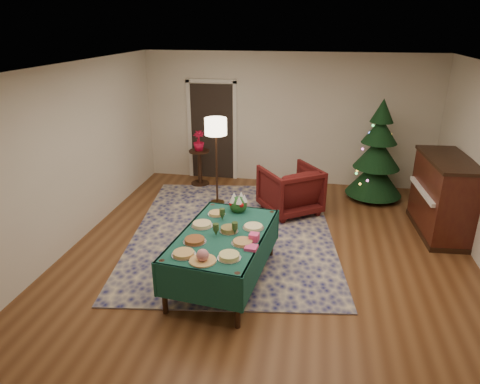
% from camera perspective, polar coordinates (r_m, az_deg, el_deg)
% --- Properties ---
extents(room_shell, '(7.00, 7.00, 7.00)m').
position_cam_1_polar(room_shell, '(5.66, 3.64, 2.20)').
color(room_shell, '#593319').
rests_on(room_shell, ground).
extents(doorway, '(1.08, 0.04, 2.16)m').
position_cam_1_polar(doorway, '(9.30, -3.73, 8.40)').
color(doorway, black).
rests_on(doorway, ground).
extents(rug, '(3.74, 4.60, 0.02)m').
position_cam_1_polar(rug, '(7.10, -0.95, -5.28)').
color(rug, '#151850').
rests_on(rug, ground).
extents(buffet_table, '(1.29, 1.96, 0.72)m').
position_cam_1_polar(buffet_table, '(5.57, -2.25, -6.84)').
color(buffet_table, black).
rests_on(buffet_table, ground).
extents(platter_0, '(0.29, 0.29, 0.05)m').
position_cam_1_polar(platter_0, '(5.05, -7.52, -8.15)').
color(platter_0, silver).
rests_on(platter_0, buffet_table).
extents(platter_1, '(0.31, 0.31, 0.16)m').
position_cam_1_polar(platter_1, '(4.88, -5.01, -8.61)').
color(platter_1, silver).
rests_on(platter_1, buffet_table).
extents(platter_2, '(0.28, 0.28, 0.06)m').
position_cam_1_polar(platter_2, '(4.94, -1.45, -8.57)').
color(platter_2, silver).
rests_on(platter_2, buffet_table).
extents(platter_3, '(0.29, 0.29, 0.05)m').
position_cam_1_polar(platter_3, '(5.31, -6.07, -6.44)').
color(platter_3, silver).
rests_on(platter_3, buffet_table).
extents(platter_4, '(0.28, 0.28, 0.04)m').
position_cam_1_polar(platter_4, '(5.25, 0.37, -6.71)').
color(platter_4, silver).
rests_on(platter_4, buffet_table).
extents(platter_5, '(0.29, 0.29, 0.05)m').
position_cam_1_polar(platter_5, '(5.70, -5.08, -4.35)').
color(platter_5, silver).
rests_on(platter_5, buffet_table).
extents(platter_6, '(0.24, 0.24, 0.07)m').
position_cam_1_polar(platter_6, '(5.52, -1.49, -5.03)').
color(platter_6, silver).
rests_on(platter_6, buffet_table).
extents(platter_7, '(0.28, 0.28, 0.04)m').
position_cam_1_polar(platter_7, '(5.62, 1.79, -4.67)').
color(platter_7, silver).
rests_on(platter_7, buffet_table).
extents(platter_8, '(0.25, 0.25, 0.04)m').
position_cam_1_polar(platter_8, '(6.01, -3.16, -2.88)').
color(platter_8, silver).
rests_on(platter_8, buffet_table).
extents(goblet_0, '(0.08, 0.08, 0.17)m').
position_cam_1_polar(goblet_0, '(5.82, -2.39, -2.95)').
color(goblet_0, '#2D471E').
rests_on(goblet_0, buffet_table).
extents(goblet_1, '(0.08, 0.08, 0.17)m').
position_cam_1_polar(goblet_1, '(5.44, -0.69, -4.83)').
color(goblet_1, '#2D471E').
rests_on(goblet_1, buffet_table).
extents(goblet_2, '(0.08, 0.08, 0.17)m').
position_cam_1_polar(goblet_2, '(5.41, -3.24, -5.02)').
color(goblet_2, '#2D471E').
rests_on(goblet_2, buffet_table).
extents(napkin_stack, '(0.16, 0.16, 0.04)m').
position_cam_1_polar(napkin_stack, '(5.13, 1.51, -7.44)').
color(napkin_stack, '#E53F7F').
rests_on(napkin_stack, buffet_table).
extents(gift_box, '(0.13, 0.13, 0.10)m').
position_cam_1_polar(gift_box, '(5.31, 1.89, -6.04)').
color(gift_box, '#F8458B').
rests_on(gift_box, buffet_table).
extents(centerpiece, '(0.26, 0.26, 0.30)m').
position_cam_1_polar(centerpiece, '(6.07, -0.24, -1.49)').
color(centerpiece, '#1E4C1E').
rests_on(centerpiece, buffet_table).
extents(armchair, '(1.24, 1.23, 0.95)m').
position_cam_1_polar(armchair, '(7.71, 6.71, 0.57)').
color(armchair, '#4B1110').
rests_on(armchair, ground).
extents(floor_lamp, '(0.40, 0.40, 1.65)m').
position_cam_1_polar(floor_lamp, '(7.76, -3.24, 8.00)').
color(floor_lamp, '#A57F3F').
rests_on(floor_lamp, ground).
extents(side_table, '(0.42, 0.42, 0.75)m').
position_cam_1_polar(side_table, '(9.06, -5.40, 3.19)').
color(side_table, black).
rests_on(side_table, ground).
extents(potted_plant, '(0.23, 0.41, 0.23)m').
position_cam_1_polar(potted_plant, '(8.92, -5.51, 6.25)').
color(potted_plant, red).
rests_on(potted_plant, side_table).
extents(christmas_tree, '(1.38, 1.38, 1.95)m').
position_cam_1_polar(christmas_tree, '(8.57, 17.84, 4.69)').
color(christmas_tree, black).
rests_on(christmas_tree, ground).
extents(piano, '(0.78, 1.52, 1.28)m').
position_cam_1_polar(piano, '(7.58, 25.40, -0.61)').
color(piano, black).
rests_on(piano, ground).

